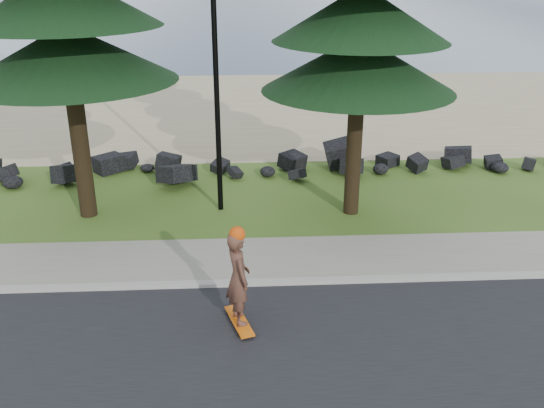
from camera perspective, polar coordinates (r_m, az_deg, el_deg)
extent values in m
plane|color=#3E5B1C|center=(13.69, -5.16, -5.78)|extent=(160.00, 160.00, 0.00)
cube|color=black|center=(9.98, -5.93, -18.23)|extent=(160.00, 7.00, 0.02)
cube|color=#ABA69A|center=(12.88, -5.28, -7.51)|extent=(160.00, 0.20, 0.10)
cube|color=slate|center=(13.85, -5.14, -5.24)|extent=(160.00, 2.00, 0.08)
cube|color=tan|center=(27.31, -4.28, 9.00)|extent=(160.00, 15.00, 0.01)
cube|color=#31445D|center=(63.35, -3.78, 16.96)|extent=(160.00, 58.00, 0.01)
cylinder|color=black|center=(15.43, -5.34, 13.30)|extent=(0.14, 0.14, 8.00)
cube|color=orange|center=(11.59, -3.10, -10.93)|extent=(0.58, 1.12, 0.04)
imported|color=brown|center=(11.10, -3.20, -6.94)|extent=(0.61, 0.76, 1.82)
sphere|color=#D2430B|center=(10.69, -3.30, -2.88)|extent=(0.29, 0.29, 0.29)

